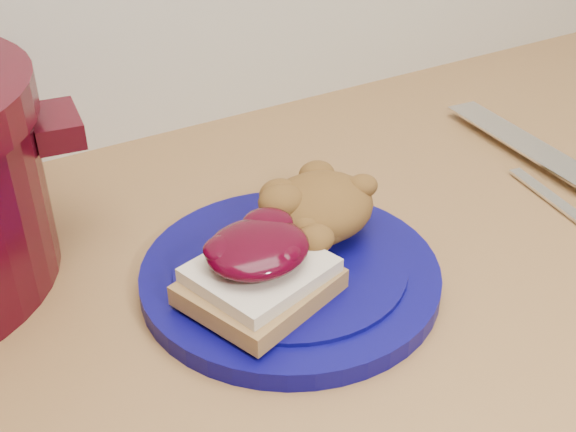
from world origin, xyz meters
TOP-DOWN VIEW (x-y plane):
  - plate at (-0.05, 1.49)m, footprint 0.29×0.29m
  - sandwich at (-0.09, 1.47)m, footprint 0.13×0.12m
  - stuffing_mound at (-0.01, 1.52)m, footprint 0.11×0.10m
  - butter_knife at (0.22, 1.44)m, footprint 0.04×0.17m

SIDE VIEW (x-z plane):
  - butter_knife at x=0.22m, z-range 0.90..0.91m
  - plate at x=-0.05m, z-range 0.90..0.92m
  - sandwich at x=-0.09m, z-range 0.92..0.97m
  - stuffing_mound at x=-0.01m, z-range 0.92..0.97m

